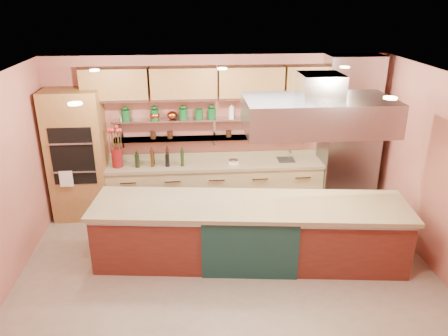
{
  "coord_description": "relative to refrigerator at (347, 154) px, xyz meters",
  "views": [
    {
      "loc": [
        -0.47,
        -5.11,
        3.79
      ],
      "look_at": [
        0.01,
        1.0,
        1.31
      ],
      "focal_mm": 35.0,
      "sensor_mm": 36.0,
      "label": 1
    }
  ],
  "objects": [
    {
      "name": "floor",
      "position": [
        -2.35,
        -2.14,
        -1.06
      ],
      "size": [
        6.0,
        5.0,
        0.02
      ],
      "primitive_type": "cube",
      "color": "gray",
      "rests_on": "ground"
    },
    {
      "name": "ceiling",
      "position": [
        -2.35,
        -2.14,
        1.75
      ],
      "size": [
        6.0,
        5.0,
        0.02
      ],
      "primitive_type": "cube",
      "color": "black",
      "rests_on": "wall_back"
    },
    {
      "name": "wall_back",
      "position": [
        -2.35,
        0.36,
        0.35
      ],
      "size": [
        6.0,
        0.04,
        2.8
      ],
      "primitive_type": "cube",
      "color": "#BB6858",
      "rests_on": "floor"
    },
    {
      "name": "wall_front",
      "position": [
        -2.35,
        -4.64,
        0.35
      ],
      "size": [
        6.0,
        0.04,
        2.8
      ],
      "primitive_type": "cube",
      "color": "#BB6858",
      "rests_on": "floor"
    },
    {
      "name": "oven_stack",
      "position": [
        -4.8,
        0.04,
        0.1
      ],
      "size": [
        0.95,
        0.64,
        2.3
      ],
      "primitive_type": "cube",
      "color": "olive",
      "rests_on": "floor"
    },
    {
      "name": "refrigerator",
      "position": [
        0.0,
        0.0,
        0.0
      ],
      "size": [
        0.95,
        0.72,
        2.1
      ],
      "primitive_type": "cube",
      "color": "slate",
      "rests_on": "floor"
    },
    {
      "name": "back_counter",
      "position": [
        -2.4,
        0.06,
        -0.58
      ],
      "size": [
        3.84,
        0.64,
        0.93
      ],
      "primitive_type": "cube",
      "color": "tan",
      "rests_on": "floor"
    },
    {
      "name": "wall_shelf_lower",
      "position": [
        -2.4,
        0.23,
        0.3
      ],
      "size": [
        3.6,
        0.26,
        0.03
      ],
      "primitive_type": "cube",
      "color": "#ABADB2",
      "rests_on": "wall_back"
    },
    {
      "name": "wall_shelf_upper",
      "position": [
        -2.4,
        0.23,
        0.65
      ],
      "size": [
        3.6,
        0.26,
        0.03
      ],
      "primitive_type": "cube",
      "color": "#ABADB2",
      "rests_on": "wall_back"
    },
    {
      "name": "upper_cabinets",
      "position": [
        -2.35,
        0.18,
        1.3
      ],
      "size": [
        4.6,
        0.36,
        0.55
      ],
      "primitive_type": "cube",
      "color": "olive",
      "rests_on": "wall_back"
    },
    {
      "name": "range_hood",
      "position": [
        -1.1,
        -1.63,
        1.2
      ],
      "size": [
        2.0,
        1.0,
        0.45
      ],
      "primitive_type": "cube",
      "color": "#ABADB2",
      "rests_on": "ceiling"
    },
    {
      "name": "ceiling_downlights",
      "position": [
        -2.35,
        -1.94,
        1.72
      ],
      "size": [
        4.0,
        2.8,
        0.02
      ],
      "primitive_type": "cube",
      "color": "#FFE5A5",
      "rests_on": "ceiling"
    },
    {
      "name": "island",
      "position": [
        -2.0,
        -1.63,
        -0.58
      ],
      "size": [
        4.58,
        1.46,
        0.94
      ],
      "primitive_type": "cube",
      "rotation": [
        0.0,
        0.0,
        -0.11
      ],
      "color": "maroon",
      "rests_on": "floor"
    },
    {
      "name": "flower_vase",
      "position": [
        -4.13,
        0.01,
        0.05
      ],
      "size": [
        0.24,
        0.24,
        0.33
      ],
      "primitive_type": "cylinder",
      "rotation": [
        0.0,
        0.0,
        -0.38
      ],
      "color": "maroon",
      "rests_on": "back_counter"
    },
    {
      "name": "oil_bottle_cluster",
      "position": [
        -3.39,
        0.01,
        0.03
      ],
      "size": [
        0.94,
        0.42,
        0.29
      ],
      "primitive_type": "cube",
      "rotation": [
        0.0,
        0.0,
        0.19
      ],
      "color": "black",
      "rests_on": "back_counter"
    },
    {
      "name": "kitchen_scale",
      "position": [
        -2.08,
        0.01,
        -0.07
      ],
      "size": [
        0.21,
        0.18,
        0.1
      ],
      "primitive_type": "cube",
      "rotation": [
        0.0,
        0.0,
        -0.4
      ],
      "color": "white",
      "rests_on": "back_counter"
    },
    {
      "name": "bar_faucet",
      "position": [
        -1.05,
        0.11,
        -0.02
      ],
      "size": [
        0.04,
        0.04,
        0.2
      ],
      "primitive_type": "cylinder",
      "rotation": [
        0.0,
        0.0,
        0.38
      ],
      "color": "white",
      "rests_on": "back_counter"
    },
    {
      "name": "copper_kettle",
      "position": [
        -3.15,
        0.23,
        0.74
      ],
      "size": [
        0.19,
        0.19,
        0.14
      ],
      "primitive_type": "ellipsoid",
      "rotation": [
        0.0,
        0.0,
        -0.05
      ],
      "color": "#B34F29",
      "rests_on": "wall_shelf_upper"
    },
    {
      "name": "green_canister",
      "position": [
        -2.68,
        0.23,
        0.75
      ],
      "size": [
        0.19,
        0.19,
        0.17
      ],
      "primitive_type": "cylinder",
      "rotation": [
        0.0,
        0.0,
        -0.41
      ],
      "color": "#0F4A1D",
      "rests_on": "wall_shelf_upper"
    }
  ]
}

